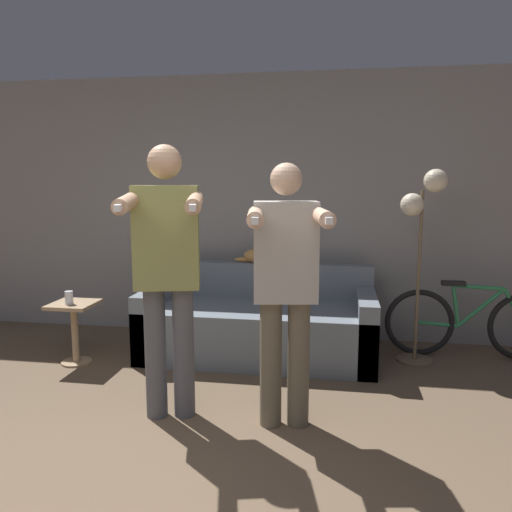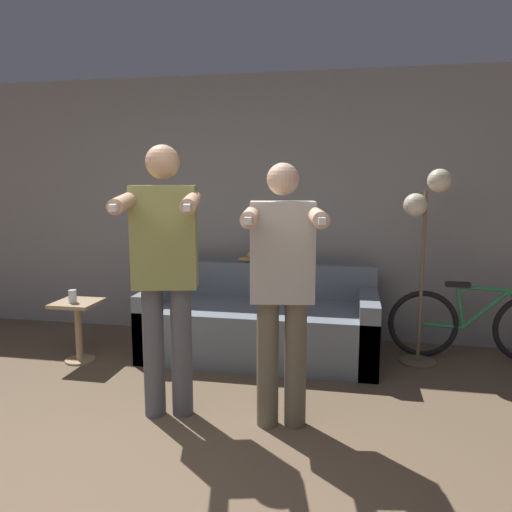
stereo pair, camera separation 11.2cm
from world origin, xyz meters
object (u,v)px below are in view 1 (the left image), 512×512
floor_lamp (422,218)px  cup (69,298)px  person_right (286,280)px  cat (262,255)px  bicycle (471,323)px  couch (259,325)px  side_table (74,321)px  person_left (167,265)px

floor_lamp → cup: 3.06m
person_right → cat: (-0.40, 1.65, -0.09)m
person_right → bicycle: (1.50, 1.52, -0.64)m
couch → side_table: size_ratio=3.82×
couch → cat: cat is taller
person_right → bicycle: 2.23m
couch → person_left: bearing=-107.0°
floor_lamp → bicycle: floor_lamp is taller
floor_lamp → side_table: size_ratio=3.11×
couch → cup: bearing=-161.8°
floor_lamp → bicycle: bearing=19.2°
person_left → floor_lamp: bearing=23.4°
cup → person_left: bearing=-34.1°
cup → side_table: bearing=79.0°
cat → bicycle: size_ratio=0.30×
person_left → side_table: bearing=130.3°
person_left → side_table: (-1.14, 0.83, -0.66)m
cat → cup: size_ratio=4.06×
bicycle → floor_lamp: bearing=-160.8°
person_left → person_right: 0.77m
floor_lamp → side_table: bearing=-169.9°
couch → cup: size_ratio=18.48×
cup → bicycle: 3.51m
floor_lamp → side_table: floor_lamp is taller
person_left → cup: bearing=132.1°
couch → person_right: person_right is taller
floor_lamp → couch: bearing=-177.5°
floor_lamp → bicycle: 1.07m
floor_lamp → person_right: bearing=-126.9°
person_left → cat: size_ratio=3.99×
person_right → floor_lamp: person_right is taller
couch → cup: couch is taller
cup → bicycle: bearing=12.2°
cup → couch: bearing=18.2°
side_table → cat: bearing=28.4°
cat → floor_lamp: 1.49m
floor_lamp → cup: bearing=-169.0°
cup → bicycle: size_ratio=0.07×
couch → person_left: (-0.39, -1.29, 0.76)m
couch → person_right: (0.37, -1.29, 0.68)m
couch → bicycle: 1.89m
side_table → floor_lamp: bearing=10.1°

